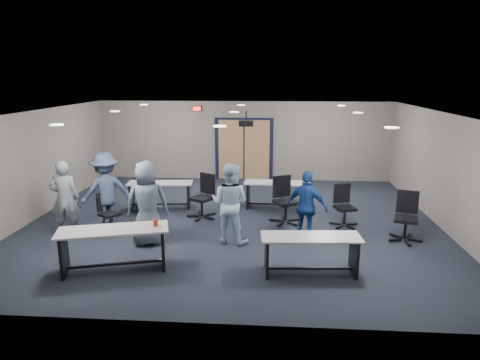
# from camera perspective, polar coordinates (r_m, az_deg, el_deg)

# --- Properties ---
(floor) EXTENTS (10.00, 10.00, 0.00)m
(floor) POSITION_cam_1_polar(r_m,az_deg,el_deg) (10.70, -0.98, -5.58)
(floor) COLOR #1B222C
(floor) RESTS_ON ground
(back_wall) EXTENTS (10.00, 0.04, 2.70)m
(back_wall) POSITION_cam_1_polar(r_m,az_deg,el_deg) (14.75, 0.55, 5.22)
(back_wall) COLOR gray
(back_wall) RESTS_ON floor
(front_wall) EXTENTS (10.00, 0.04, 2.70)m
(front_wall) POSITION_cam_1_polar(r_m,az_deg,el_deg) (6.04, -4.84, -7.61)
(front_wall) COLOR gray
(front_wall) RESTS_ON floor
(left_wall) EXTENTS (0.04, 9.00, 2.70)m
(left_wall) POSITION_cam_1_polar(r_m,az_deg,el_deg) (11.87, -25.84, 1.72)
(left_wall) COLOR gray
(left_wall) RESTS_ON floor
(right_wall) EXTENTS (0.04, 9.00, 2.70)m
(right_wall) POSITION_cam_1_polar(r_m,az_deg,el_deg) (11.08, 25.71, 0.96)
(right_wall) COLOR gray
(right_wall) RESTS_ON floor
(ceiling) EXTENTS (10.00, 9.00, 0.04)m
(ceiling) POSITION_cam_1_polar(r_m,az_deg,el_deg) (10.13, -1.05, 8.98)
(ceiling) COLOR white
(ceiling) RESTS_ON back_wall
(double_door) EXTENTS (2.00, 0.07, 2.20)m
(double_door) POSITION_cam_1_polar(r_m,az_deg,el_deg) (14.76, 0.53, 4.05)
(double_door) COLOR black
(double_door) RESTS_ON back_wall
(exit_sign) EXTENTS (0.32, 0.07, 0.18)m
(exit_sign) POSITION_cam_1_polar(r_m,az_deg,el_deg) (14.75, -5.76, 9.46)
(exit_sign) COLOR black
(exit_sign) RESTS_ON back_wall
(ceiling_projector) EXTENTS (0.35, 0.32, 0.37)m
(ceiling_projector) POSITION_cam_1_polar(r_m,az_deg,el_deg) (10.63, 0.83, 7.61)
(ceiling_projector) COLOR black
(ceiling_projector) RESTS_ON ceiling
(ceiling_can_lights) EXTENTS (6.24, 5.74, 0.02)m
(ceiling_can_lights) POSITION_cam_1_polar(r_m,az_deg,el_deg) (10.38, -0.92, 8.93)
(ceiling_can_lights) COLOR white
(ceiling_can_lights) RESTS_ON ceiling
(table_front_left) EXTENTS (2.10, 1.17, 0.94)m
(table_front_left) POSITION_cam_1_polar(r_m,az_deg,el_deg) (8.31, -16.43, -7.92)
(table_front_left) COLOR #B9B8AF
(table_front_left) RESTS_ON floor
(table_front_right) EXTENTS (1.83, 0.73, 0.73)m
(table_front_right) POSITION_cam_1_polar(r_m,az_deg,el_deg) (7.96, 9.39, -8.95)
(table_front_right) COLOR #B9B8AF
(table_front_right) RESTS_ON floor
(table_back_left) EXTENTS (1.80, 0.75, 0.97)m
(table_back_left) POSITION_cam_1_polar(r_m,az_deg,el_deg) (11.88, -10.63, -1.36)
(table_back_left) COLOR #B9B8AF
(table_back_left) RESTS_ON floor
(table_back_right) EXTENTS (1.80, 0.67, 0.72)m
(table_back_right) POSITION_cam_1_polar(r_m,az_deg,el_deg) (11.71, 4.95, -1.39)
(table_back_right) COLOR #B9B8AF
(table_back_right) RESTS_ON floor
(chair_back_a) EXTENTS (0.89, 0.89, 1.17)m
(chair_back_a) POSITION_cam_1_polar(r_m,az_deg,el_deg) (11.60, -13.02, -1.38)
(chair_back_a) COLOR black
(chair_back_a) RESTS_ON floor
(chair_back_b) EXTENTS (0.97, 0.97, 1.12)m
(chair_back_b) POSITION_cam_1_polar(r_m,az_deg,el_deg) (10.88, -5.13, -2.21)
(chair_back_b) COLOR black
(chair_back_b) RESTS_ON floor
(chair_back_c) EXTENTS (0.96, 0.96, 1.15)m
(chair_back_c) POSITION_cam_1_polar(r_m,az_deg,el_deg) (10.52, 6.13, -2.73)
(chair_back_c) COLOR black
(chair_back_c) RESTS_ON floor
(chair_back_d) EXTENTS (0.79, 0.79, 1.01)m
(chair_back_d) POSITION_cam_1_polar(r_m,az_deg,el_deg) (10.54, 13.83, -3.41)
(chair_back_d) COLOR black
(chair_back_d) RESTS_ON floor
(chair_loose_left) EXTENTS (0.80, 0.80, 0.92)m
(chair_loose_left) POSITION_cam_1_polar(r_m,az_deg,el_deg) (10.37, -16.98, -4.18)
(chair_loose_left) COLOR black
(chair_loose_left) RESTS_ON floor
(chair_loose_right) EXTENTS (0.86, 0.86, 1.09)m
(chair_loose_right) POSITION_cam_1_polar(r_m,az_deg,el_deg) (10.01, 21.29, -4.64)
(chair_loose_right) COLOR black
(chair_loose_right) RESTS_ON floor
(person_gray) EXTENTS (0.71, 0.55, 1.73)m
(person_gray) POSITION_cam_1_polar(r_m,az_deg,el_deg) (10.39, -22.34, -2.25)
(person_gray) COLOR gray
(person_gray) RESTS_ON floor
(person_plaid) EXTENTS (1.00, 0.77, 1.83)m
(person_plaid) POSITION_cam_1_polar(r_m,az_deg,el_deg) (9.28, -12.26, -3.02)
(person_plaid) COLOR slate
(person_plaid) RESTS_ON floor
(person_lightblue) EXTENTS (1.02, 0.89, 1.76)m
(person_lightblue) POSITION_cam_1_polar(r_m,az_deg,el_deg) (9.19, -1.36, -3.10)
(person_lightblue) COLOR #C0E1FF
(person_lightblue) RESTS_ON floor
(person_navy) EXTENTS (1.00, 0.77, 1.58)m
(person_navy) POSITION_cam_1_polar(r_m,az_deg,el_deg) (9.35, 8.90, -3.57)
(person_navy) COLOR navy
(person_navy) RESTS_ON floor
(person_back) EXTENTS (1.36, 1.20, 1.83)m
(person_back) POSITION_cam_1_polar(r_m,az_deg,el_deg) (10.49, -17.46, -1.40)
(person_back) COLOR #3B496A
(person_back) RESTS_ON floor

